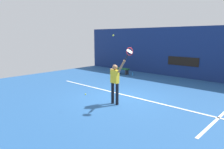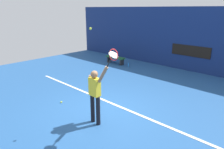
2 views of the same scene
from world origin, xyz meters
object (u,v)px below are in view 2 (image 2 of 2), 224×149
(water_bottle, at_px, (128,65))
(spare_ball, at_px, (61,102))
(tennis_racket, at_px, (113,56))
(tennis_ball, at_px, (90,29))
(court_bench, at_px, (115,58))
(tennis_player, at_px, (95,93))

(water_bottle, xyz_separation_m, spare_ball, (1.42, -5.70, -0.09))
(tennis_racket, relative_size, tennis_ball, 8.81)
(tennis_ball, xyz_separation_m, spare_ball, (-1.96, 0.13, -2.84))
(court_bench, relative_size, spare_ball, 20.59)
(tennis_racket, bearing_deg, water_bottle, 125.81)
(tennis_racket, distance_m, water_bottle, 7.42)
(tennis_ball, height_order, court_bench, tennis_ball)
(tennis_player, height_order, tennis_racket, tennis_racket)
(water_bottle, relative_size, spare_ball, 3.53)
(tennis_ball, xyz_separation_m, water_bottle, (-3.38, 5.83, -2.75))
(tennis_racket, relative_size, spare_ball, 8.81)
(tennis_player, bearing_deg, tennis_racket, -0.33)
(tennis_player, relative_size, court_bench, 1.37)
(tennis_player, height_order, water_bottle, tennis_player)
(tennis_racket, bearing_deg, tennis_ball, -175.20)
(water_bottle, bearing_deg, spare_ball, -75.98)
(tennis_ball, relative_size, water_bottle, 0.28)
(tennis_player, distance_m, spare_ball, 2.23)
(tennis_player, xyz_separation_m, tennis_ball, (-0.04, -0.07, 1.86))
(tennis_racket, height_order, water_bottle, tennis_racket)
(tennis_ball, bearing_deg, water_bottle, 120.14)
(spare_ball, bearing_deg, tennis_racket, -1.31)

